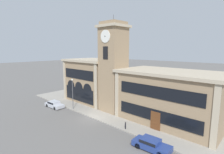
{
  "coord_description": "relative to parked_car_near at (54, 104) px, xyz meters",
  "views": [
    {
      "loc": [
        21.63,
        -18.33,
        11.58
      ],
      "look_at": [
        1.52,
        3.31,
        6.91
      ],
      "focal_mm": 28.0,
      "sensor_mm": 36.0,
      "label": 1
    }
  ],
  "objects": [
    {
      "name": "parked_car_mid",
      "position": [
        22.16,
        -0.0,
        0.04
      ],
      "size": [
        4.56,
        2.12,
        1.31
      ],
      "rotation": [
        0.0,
        0.0,
        0.06
      ],
      "color": "navy",
      "rests_on": "ground_plane"
    },
    {
      "name": "bollard",
      "position": [
        16.79,
        1.94,
        0.01
      ],
      "size": [
        0.18,
        0.18,
        1.06
      ],
      "color": "black",
      "rests_on": "sidewalk_kerb"
    },
    {
      "name": "town_hall_right_wing",
      "position": [
        20.08,
        8.98,
        3.52
      ],
      "size": [
        16.19,
        9.28,
        8.3
      ],
      "color": "#937A5B",
      "rests_on": "ground_plane"
    },
    {
      "name": "ground_plane",
      "position": [
        10.02,
        1.4,
        -0.66
      ],
      "size": [
        300.0,
        300.0,
        0.0
      ],
      "primitive_type": "plane",
      "color": "#605E5B"
    },
    {
      "name": "sidewalk_kerb",
      "position": [
        10.02,
        8.35,
        -0.58
      ],
      "size": [
        43.61,
        13.89,
        0.15
      ],
      "color": "gray",
      "rests_on": "ground_plane"
    },
    {
      "name": "town_hall_left_wing",
      "position": [
        2.0,
        8.97,
        4.08
      ],
      "size": [
        12.11,
        9.28,
        9.43
      ],
      "color": "#937A5B",
      "rests_on": "ground_plane"
    },
    {
      "name": "parked_car_near",
      "position": [
        0.0,
        0.0,
        0.0
      ],
      "size": [
        4.47,
        2.1,
        1.25
      ],
      "rotation": [
        0.0,
        0.0,
        0.06
      ],
      "color": "#B2B7C1",
      "rests_on": "ground_plane"
    },
    {
      "name": "clock_tower",
      "position": [
        10.02,
        6.73,
        7.62
      ],
      "size": [
        4.73,
        4.73,
        17.65
      ],
      "color": "#937A5B",
      "rests_on": "ground_plane"
    },
    {
      "name": "street_lamp",
      "position": [
        3.86,
        1.85,
        3.35
      ],
      "size": [
        0.36,
        0.36,
        5.89
      ],
      "color": "#4C4C51",
      "rests_on": "sidewalk_kerb"
    }
  ]
}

